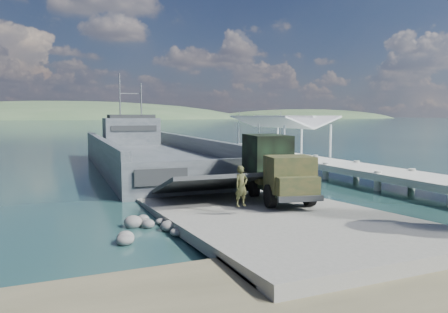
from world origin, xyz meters
TOP-DOWN VIEW (x-y plane):
  - ground at (0.00, 0.00)m, footprint 1400.00×1400.00m
  - boat_ramp at (0.00, -1.00)m, footprint 10.00×18.00m
  - shoreline_rocks at (-6.20, 0.50)m, footprint 3.20×5.60m
  - distant_headlands at (50.00, 560.00)m, footprint 1000.00×240.00m
  - pier at (13.00, 18.77)m, footprint 6.40×44.00m
  - landing_craft at (-0.47, 22.28)m, footprint 10.84×37.42m
  - military_truck at (2.14, 2.50)m, footprint 3.86×8.06m
  - soldier at (-1.51, -0.73)m, footprint 0.80×0.61m
  - sailboat_near at (17.24, 26.95)m, footprint 2.69×5.06m
  - sailboat_far at (17.77, 39.88)m, footprint 3.06×5.12m

SIDE VIEW (x-z plane):
  - ground at x=0.00m, z-range 0.00..0.00m
  - shoreline_rocks at x=-6.20m, z-range -0.45..0.45m
  - distant_headlands at x=50.00m, z-range -24.00..24.00m
  - boat_ramp at x=0.00m, z-range 0.00..0.50m
  - sailboat_near at x=17.24m, z-range -2.65..3.28m
  - sailboat_far at x=17.77m, z-range -2.68..3.32m
  - landing_craft at x=-0.47m, z-range -4.60..6.40m
  - soldier at x=-1.51m, z-range 0.50..2.47m
  - pier at x=13.00m, z-range -1.45..4.65m
  - military_truck at x=2.14m, z-range 0.49..4.09m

